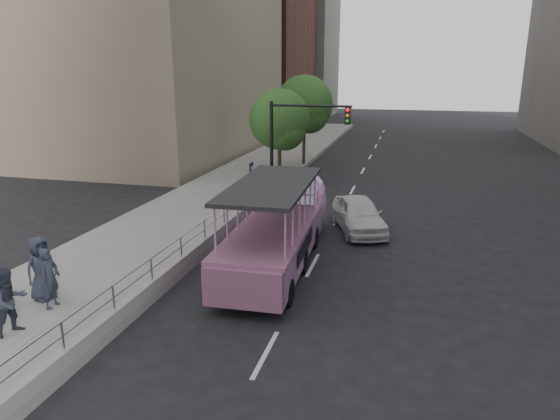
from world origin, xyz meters
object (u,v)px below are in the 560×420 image
object	(u,v)px
duck_boat	(280,229)
pedestrian_far	(41,268)
street_tree_near	(281,122)
pedestrian_near	(50,278)
parking_sign	(252,183)
pedestrian_mid	(11,301)
car	(359,214)
traffic_signal	(294,136)
street_tree_far	(306,106)

from	to	relation	value
duck_boat	pedestrian_far	xyz separation A→B (m)	(-5.61, -5.56, 0.08)
street_tree_near	pedestrian_near	bearing A→B (deg)	-96.55
pedestrian_near	parking_sign	bearing A→B (deg)	-13.75
duck_boat	pedestrian_far	distance (m)	7.90
duck_boat	pedestrian_mid	size ratio (longest dim) A/B	5.51
car	parking_sign	xyz separation A→B (m)	(-5.05, 0.73, 0.93)
pedestrian_mid	traffic_signal	world-z (taller)	traffic_signal
parking_sign	street_tree_near	distance (m)	7.13
street_tree_near	street_tree_far	size ratio (longest dim) A/B	0.89
parking_sign	traffic_signal	bearing A→B (deg)	70.03
car	pedestrian_far	world-z (taller)	pedestrian_far
car	street_tree_near	bearing A→B (deg)	105.96
pedestrian_mid	pedestrian_far	distance (m)	1.95
duck_boat	street_tree_far	size ratio (longest dim) A/B	1.48
street_tree_near	street_tree_far	xyz separation A→B (m)	(0.20, 6.00, 0.49)
duck_boat	traffic_signal	bearing A→B (deg)	99.84
pedestrian_far	street_tree_near	xyz separation A→B (m)	(2.59, 17.19, 2.57)
pedestrian_far	traffic_signal	world-z (taller)	traffic_signal
parking_sign	traffic_signal	size ratio (longest dim) A/B	0.51
pedestrian_near	pedestrian_far	xyz separation A→B (m)	(-0.58, 0.37, 0.08)
parking_sign	car	bearing A→B (deg)	-8.25
parking_sign	street_tree_near	world-z (taller)	street_tree_near
car	street_tree_near	size ratio (longest dim) A/B	0.76
duck_boat	car	xyz separation A→B (m)	(2.41, 4.12, -0.43)
pedestrian_mid	duck_boat	bearing A→B (deg)	-15.10
car	pedestrian_near	world-z (taller)	pedestrian_near
pedestrian_mid	car	bearing A→B (deg)	-13.84
pedestrian_near	pedestrian_mid	distance (m)	1.48
traffic_signal	street_tree_far	xyz separation A→B (m)	(-1.40, 9.43, 0.81)
car	pedestrian_near	size ratio (longest dim) A/B	2.51
pedestrian_mid	street_tree_far	world-z (taller)	street_tree_far
pedestrian_near	traffic_signal	size ratio (longest dim) A/B	0.33
parking_sign	street_tree_near	size ratio (longest dim) A/B	0.46
pedestrian_mid	parking_sign	xyz separation A→B (m)	(2.35, 12.26, 0.50)
traffic_signal	street_tree_near	size ratio (longest dim) A/B	0.91
pedestrian_far	duck_boat	bearing A→B (deg)	-27.39
duck_boat	street_tree_near	bearing A→B (deg)	104.56
duck_boat	street_tree_near	world-z (taller)	street_tree_near
traffic_signal	street_tree_far	distance (m)	9.57
car	traffic_signal	world-z (taller)	traffic_signal
parking_sign	pedestrian_near	bearing A→B (deg)	-102.53
pedestrian_mid	parking_sign	size ratio (longest dim) A/B	0.66
pedestrian_mid	pedestrian_near	bearing A→B (deg)	20.56
parking_sign	traffic_signal	world-z (taller)	traffic_signal
duck_boat	car	world-z (taller)	duck_boat
pedestrian_near	street_tree_far	world-z (taller)	street_tree_far
street_tree_far	pedestrian_mid	bearing A→B (deg)	-94.96
parking_sign	street_tree_far	size ratio (longest dim) A/B	0.41
duck_boat	pedestrian_far	size ratio (longest dim) A/B	5.04
pedestrian_mid	parking_sign	bearing A→B (deg)	8.02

